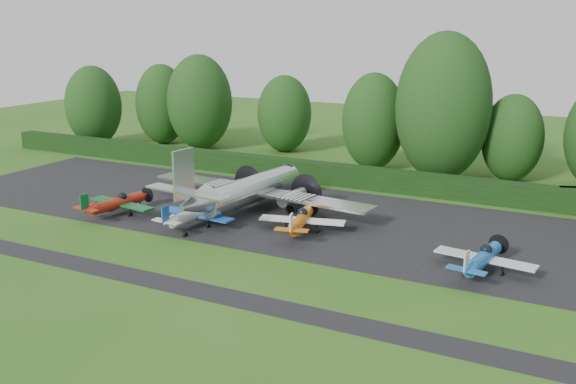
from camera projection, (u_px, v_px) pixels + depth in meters
The scene contains 16 objects.
ground at pixel (257, 259), 42.42m from camera, with size 160.00×160.00×0.00m, color #2A5818.
apron at pixel (319, 219), 51.02m from camera, with size 70.00×18.00×0.01m, color black.
taxiway_verge at pixel (206, 292), 37.25m from camera, with size 70.00×2.00×0.00m, color black.
hedgerow at pixel (367, 188), 60.50m from camera, with size 90.00×1.60×2.00m, color black.
transport_plane at pixel (249, 190), 52.47m from camera, with size 21.06×16.15×6.75m.
light_plane_red at pixel (117, 203), 51.88m from camera, with size 6.45×6.79×2.48m.
light_plane_white at pixel (194, 214), 48.94m from camera, with size 6.33×6.65×2.43m.
light_plane_orange at pixel (301, 220), 47.41m from camera, with size 6.43×6.76×2.47m.
light_plane_blue at pixel (483, 258), 39.79m from camera, with size 6.33×6.66×2.43m.
tree_0 at pixel (374, 122), 67.15m from camera, with size 6.63×6.63×10.19m.
tree_1 at pixel (512, 138), 62.30m from camera, with size 5.89×5.89×8.55m.
tree_2 at pixel (443, 107), 62.01m from camera, with size 9.22×9.22×14.44m.
tree_3 at pixel (93, 106), 80.45m from camera, with size 6.95×6.95×9.99m.
tree_5 at pixel (284, 114), 76.47m from camera, with size 6.47×6.47×9.16m.
tree_6 at pixel (162, 104), 81.44m from camera, with size 6.61×6.61×10.13m.
tree_8 at pixel (200, 102), 78.00m from camera, with size 7.93×7.93×11.48m.
Camera 1 is at (19.92, -34.56, 15.23)m, focal length 40.00 mm.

